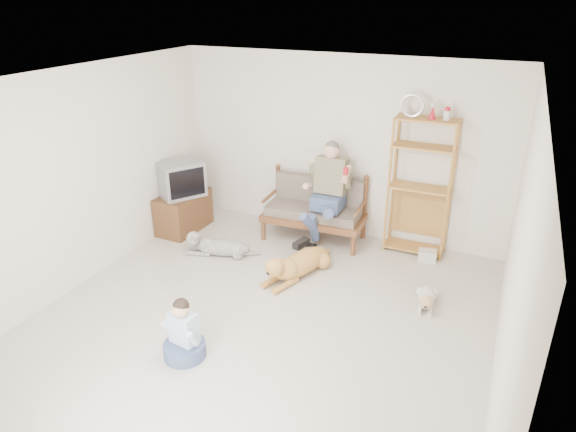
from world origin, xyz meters
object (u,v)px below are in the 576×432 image
at_px(tv_stand, 183,212).
at_px(golden_retriever, 296,265).
at_px(loveseat, 315,208).
at_px(etagere, 420,186).

relative_size(tv_stand, golden_retriever, 0.67).
height_order(loveseat, tv_stand, loveseat).
xyz_separation_m(tv_stand, golden_retriever, (2.20, -0.63, -0.13)).
height_order(loveseat, etagere, etagere).
xyz_separation_m(loveseat, etagere, (1.48, 0.17, 0.52)).
height_order(tv_stand, golden_retriever, tv_stand).
height_order(etagere, golden_retriever, etagere).
bearing_deg(tv_stand, golden_retriever, -14.42).
distance_m(loveseat, golden_retriever, 1.26).
xyz_separation_m(loveseat, golden_retriever, (0.20, -1.21, -0.31)).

